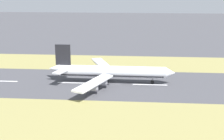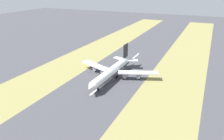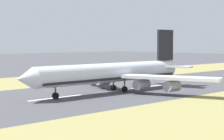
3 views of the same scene
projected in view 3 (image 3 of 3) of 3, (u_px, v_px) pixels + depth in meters
ground_plane at (102, 92)px, 117.63m from camera, size 800.00×800.00×0.00m
grass_median_east at (28, 81)px, 150.41m from camera, size 40.00×600.00×0.01m
centreline_dash_near at (211, 79)px, 160.32m from camera, size 1.20×18.00×0.01m
centreline_dash_mid at (149, 86)px, 133.07m from camera, size 1.20×18.00×0.01m
centreline_dash_far at (56, 98)px, 105.82m from camera, size 1.20×18.00×0.01m
airplane_main_jet at (116, 73)px, 118.90m from camera, size 64.13×67.06×20.20m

